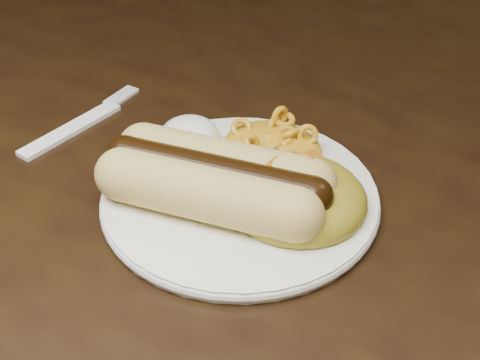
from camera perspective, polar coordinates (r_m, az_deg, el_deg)
The scene contains 7 objects.
table at distance 0.59m, azimuth 1.92°, elevation -5.09°, with size 1.60×0.90×0.75m.
plate at distance 0.48m, azimuth 0.00°, elevation -1.43°, with size 0.20×0.20×0.01m, color white.
hotdog at distance 0.46m, azimuth -2.16°, elevation 0.14°, with size 0.14×0.09×0.04m.
mac_and_cheese at distance 0.51m, azimuth 2.76°, elevation 3.70°, with size 0.08×0.07×0.03m, color gold.
sour_cream at distance 0.52m, azimuth -4.38°, elevation 4.30°, with size 0.05×0.05×0.03m, color white.
taco_salad at distance 0.46m, azimuth 4.80°, elevation -0.45°, with size 0.10×0.10×0.04m.
fork at distance 0.58m, azimuth -14.26°, elevation 4.19°, with size 0.02×0.13×0.00m, color white.
Camera 1 is at (0.21, -0.38, 1.06)m, focal length 50.00 mm.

